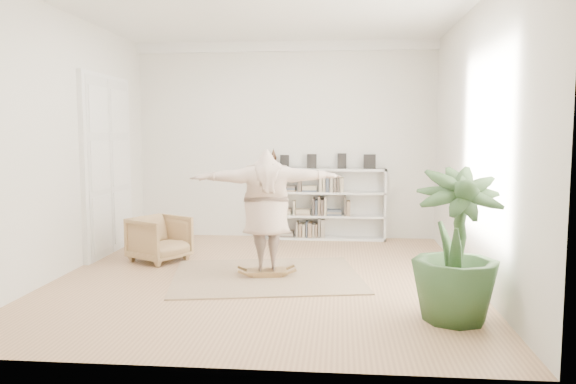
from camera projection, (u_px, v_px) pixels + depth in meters
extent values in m
plane|color=#A57955|center=(264.00, 277.00, 7.62)|extent=(6.00, 6.00, 0.00)
plane|color=silver|center=(285.00, 141.00, 10.41)|extent=(5.50, 0.00, 5.50)
plane|color=silver|center=(212.00, 151.00, 4.47)|extent=(5.50, 0.00, 5.50)
plane|color=silver|center=(65.00, 144.00, 7.69)|extent=(0.00, 6.00, 6.00)
plane|color=silver|center=(476.00, 144.00, 7.18)|extent=(0.00, 6.00, 6.00)
plane|color=white|center=(263.00, 4.00, 7.25)|extent=(6.00, 6.00, 0.00)
cube|color=white|center=(285.00, 46.00, 10.17)|extent=(5.50, 0.12, 0.18)
cube|color=white|center=(108.00, 167.00, 9.01)|extent=(0.08, 1.78, 2.92)
cube|color=silver|center=(98.00, 169.00, 8.62)|extent=(0.06, 0.78, 2.80)
cube|color=silver|center=(118.00, 166.00, 9.41)|extent=(0.06, 0.78, 2.80)
cube|color=silver|center=(267.00, 203.00, 10.36)|extent=(0.04, 0.35, 1.30)
cube|color=silver|center=(385.00, 205.00, 10.17)|extent=(0.04, 0.35, 1.30)
cube|color=silver|center=(325.00, 203.00, 10.42)|extent=(2.20, 0.04, 1.30)
cube|color=silver|center=(325.00, 238.00, 10.33)|extent=(2.20, 0.35, 0.04)
cube|color=silver|center=(325.00, 216.00, 10.29)|extent=(2.20, 0.35, 0.04)
cube|color=silver|center=(325.00, 193.00, 10.24)|extent=(2.20, 0.35, 0.04)
cube|color=silver|center=(325.00, 170.00, 10.20)|extent=(2.20, 0.35, 0.04)
cube|color=black|center=(285.00, 162.00, 10.30)|extent=(0.18, 0.07, 0.24)
cube|color=black|center=(312.00, 162.00, 10.26)|extent=(0.18, 0.07, 0.24)
cube|color=black|center=(342.00, 162.00, 10.21)|extent=(0.18, 0.07, 0.24)
cube|color=black|center=(370.00, 162.00, 10.16)|extent=(0.18, 0.07, 0.24)
imported|color=tan|center=(160.00, 239.00, 8.52)|extent=(1.02, 1.02, 0.69)
cube|color=tan|center=(267.00, 276.00, 7.62)|extent=(2.83, 2.43, 0.02)
cube|color=olive|center=(267.00, 271.00, 7.61)|extent=(0.59, 0.42, 0.03)
cube|color=olive|center=(267.00, 274.00, 7.61)|extent=(0.37, 0.12, 0.04)
cube|color=olive|center=(267.00, 274.00, 7.61)|extent=(0.37, 0.12, 0.04)
cube|color=olive|center=(267.00, 271.00, 7.61)|extent=(0.22, 0.09, 0.11)
cube|color=olive|center=(267.00, 271.00, 7.61)|extent=(0.22, 0.09, 0.11)
imported|color=tan|center=(266.00, 207.00, 7.52)|extent=(2.08, 0.91, 1.64)
imported|color=#315128|center=(456.00, 245.00, 5.75)|extent=(0.97, 0.97, 1.59)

